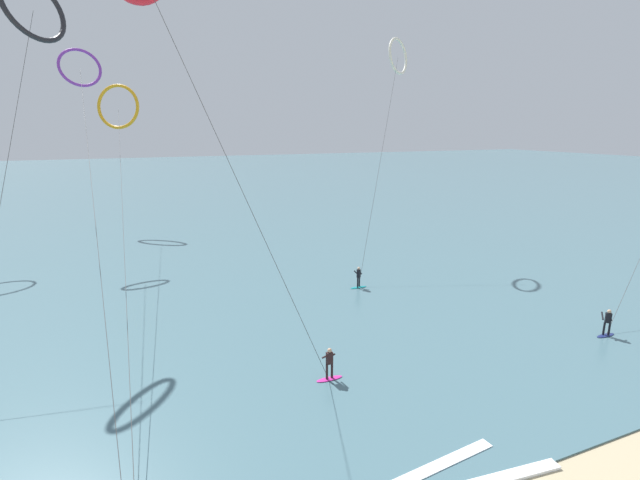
{
  "coord_description": "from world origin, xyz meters",
  "views": [
    {
      "loc": [
        -10.79,
        -1.63,
        12.36
      ],
      "look_at": [
        0.0,
        23.68,
        5.65
      ],
      "focal_mm": 25.94,
      "sensor_mm": 36.0,
      "label": 1
    }
  ],
  "objects_px": {
    "surfer_magenta": "(329,366)",
    "kite_violet": "(80,68)",
    "kite_ivory": "(398,57)",
    "surfer_navy": "(607,324)",
    "kite_charcoal": "(33,8)",
    "kite_amber": "(118,107)",
    "surfer_teal": "(359,279)"
  },
  "relations": [
    {
      "from": "surfer_teal",
      "to": "kite_violet",
      "type": "relative_size",
      "value": 0.04
    },
    {
      "from": "surfer_navy",
      "to": "kite_charcoal",
      "type": "height_order",
      "value": "kite_charcoal"
    },
    {
      "from": "kite_violet",
      "to": "kite_ivory",
      "type": "distance_m",
      "value": 29.99
    },
    {
      "from": "surfer_teal",
      "to": "kite_violet",
      "type": "xyz_separation_m",
      "value": [
        -19.07,
        20.51,
        16.98
      ]
    },
    {
      "from": "surfer_teal",
      "to": "kite_amber",
      "type": "xyz_separation_m",
      "value": [
        -16.05,
        32.42,
        13.99
      ]
    },
    {
      "from": "kite_ivory",
      "to": "kite_amber",
      "type": "xyz_separation_m",
      "value": [
        -24.84,
        22.96,
        -4.11
      ]
    },
    {
      "from": "surfer_magenta",
      "to": "surfer_navy",
      "type": "bearing_deg",
      "value": -8.52
    },
    {
      "from": "kite_ivory",
      "to": "kite_amber",
      "type": "relative_size",
      "value": 0.38
    },
    {
      "from": "kite_charcoal",
      "to": "kite_amber",
      "type": "xyz_separation_m",
      "value": [
        4.35,
        27.97,
        -4.62
      ]
    },
    {
      "from": "surfer_magenta",
      "to": "kite_ivory",
      "type": "height_order",
      "value": "kite_ivory"
    },
    {
      "from": "kite_ivory",
      "to": "surfer_navy",
      "type": "bearing_deg",
      "value": -117.1
    },
    {
      "from": "surfer_magenta",
      "to": "surfer_teal",
      "type": "distance_m",
      "value": 13.89
    },
    {
      "from": "surfer_navy",
      "to": "kite_amber",
      "type": "distance_m",
      "value": 54.57
    },
    {
      "from": "surfer_teal",
      "to": "kite_ivory",
      "type": "distance_m",
      "value": 22.24
    },
    {
      "from": "kite_ivory",
      "to": "kite_amber",
      "type": "distance_m",
      "value": 34.07
    },
    {
      "from": "surfer_navy",
      "to": "kite_charcoal",
      "type": "bearing_deg",
      "value": 9.92
    },
    {
      "from": "kite_amber",
      "to": "surfer_magenta",
      "type": "bearing_deg",
      "value": -49.48
    },
    {
      "from": "kite_violet",
      "to": "kite_ivory",
      "type": "height_order",
      "value": "kite_ivory"
    },
    {
      "from": "surfer_magenta",
      "to": "surfer_teal",
      "type": "xyz_separation_m",
      "value": [
        7.71,
        11.56,
        0.0
      ]
    },
    {
      "from": "surfer_navy",
      "to": "kite_ivory",
      "type": "relative_size",
      "value": 0.08
    },
    {
      "from": "surfer_navy",
      "to": "kite_amber",
      "type": "relative_size",
      "value": 0.03
    },
    {
      "from": "surfer_magenta",
      "to": "surfer_teal",
      "type": "relative_size",
      "value": 1.0
    },
    {
      "from": "surfer_navy",
      "to": "surfer_teal",
      "type": "bearing_deg",
      "value": -13.5
    },
    {
      "from": "kite_charcoal",
      "to": "surfer_magenta",
      "type": "bearing_deg",
      "value": -95.64
    },
    {
      "from": "kite_ivory",
      "to": "kite_amber",
      "type": "height_order",
      "value": "kite_ivory"
    },
    {
      "from": "surfer_magenta",
      "to": "kite_ivory",
      "type": "bearing_deg",
      "value": 49.97
    },
    {
      "from": "surfer_teal",
      "to": "kite_charcoal",
      "type": "xyz_separation_m",
      "value": [
        -20.4,
        4.46,
        18.61
      ]
    },
    {
      "from": "surfer_navy",
      "to": "kite_ivory",
      "type": "bearing_deg",
      "value": -46.79
    },
    {
      "from": "surfer_magenta",
      "to": "kite_charcoal",
      "type": "relative_size",
      "value": 0.08
    },
    {
      "from": "surfer_magenta",
      "to": "kite_violet",
      "type": "bearing_deg",
      "value": 107.61
    },
    {
      "from": "surfer_navy",
      "to": "kite_charcoal",
      "type": "distance_m",
      "value": 39.76
    },
    {
      "from": "kite_charcoal",
      "to": "surfer_teal",
      "type": "bearing_deg",
      "value": -56.37
    }
  ]
}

